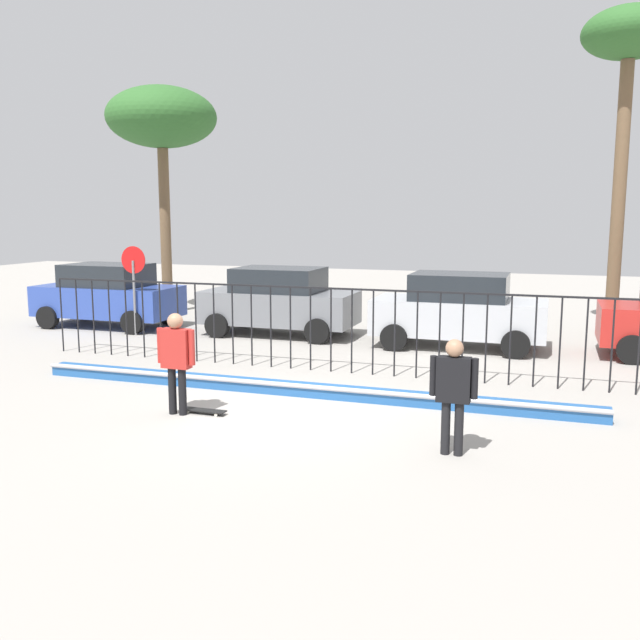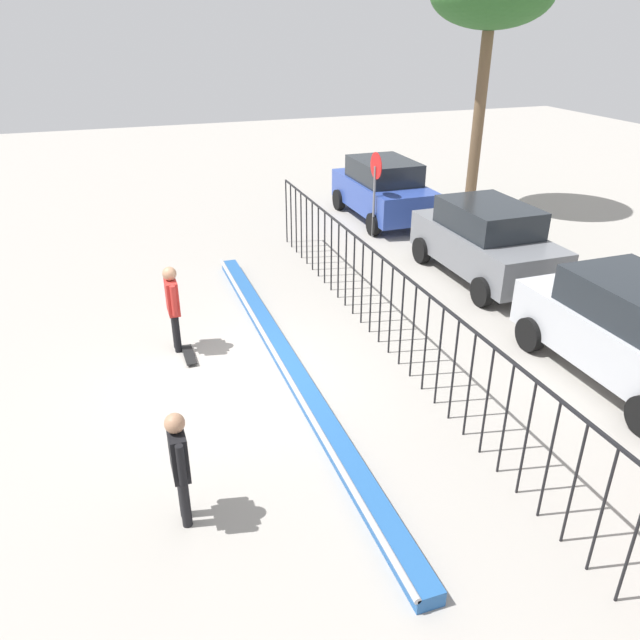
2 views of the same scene
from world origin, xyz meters
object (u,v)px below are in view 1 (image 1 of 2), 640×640
at_px(camera_operator, 453,386).
at_px(parked_car_silver, 459,310).
at_px(skateboard, 204,410).
at_px(parked_car_blue, 108,295).
at_px(palm_tree_tall, 628,51).
at_px(parked_car_gray, 279,301).
at_px(stop_sign, 134,278).
at_px(skateboarder, 176,354).
at_px(palm_tree_short, 162,120).

height_order(camera_operator, parked_car_silver, parked_car_silver).
relative_size(camera_operator, parked_car_silver, 0.39).
xyz_separation_m(skateboard, parked_car_blue, (-7.11, 7.31, 0.91)).
relative_size(parked_car_blue, palm_tree_tall, 0.49).
distance_m(parked_car_gray, palm_tree_tall, 11.54).
height_order(stop_sign, palm_tree_tall, palm_tree_tall).
xyz_separation_m(camera_operator, stop_sign, (-9.80, 6.97, 0.61)).
bearing_deg(parked_car_gray, skateboarder, -85.08).
distance_m(parked_car_gray, stop_sign, 4.10).
bearing_deg(parked_car_blue, skateboarder, -45.47).
xyz_separation_m(skateboarder, parked_car_gray, (-1.26, 7.76, -0.08)).
distance_m(skateboarder, parked_car_blue, 10.04).
height_order(parked_car_blue, parked_car_silver, same).
bearing_deg(palm_tree_tall, stop_sign, -161.06).
relative_size(skateboard, parked_car_blue, 0.19).
distance_m(parked_car_blue, parked_car_silver, 10.47).
bearing_deg(camera_operator, palm_tree_short, -0.15).
bearing_deg(parked_car_silver, palm_tree_short, 160.56).
distance_m(stop_sign, palm_tree_tall, 14.74).
xyz_separation_m(parked_car_gray, palm_tree_short, (-5.31, 2.88, 5.48)).
height_order(skateboarder, parked_car_gray, parked_car_gray).
xyz_separation_m(camera_operator, parked_car_blue, (-11.42, 7.98, -0.03)).
height_order(skateboard, parked_car_blue, parked_car_blue).
bearing_deg(skateboard, parked_car_gray, 98.41).
distance_m(parked_car_silver, palm_tree_tall, 8.41).
xyz_separation_m(skateboard, palm_tree_tall, (7.20, 10.65, 7.63)).
xyz_separation_m(parked_car_silver, stop_sign, (-8.86, -1.05, 0.64)).
distance_m(skateboard, stop_sign, 8.50).
distance_m(palm_tree_tall, palm_tree_short, 14.23).
xyz_separation_m(parked_car_gray, stop_sign, (-3.83, -1.31, 0.64)).
relative_size(camera_operator, parked_car_gray, 0.39).
height_order(camera_operator, palm_tree_short, palm_tree_short).
xyz_separation_m(parked_car_silver, palm_tree_short, (-10.34, 3.14, 5.48)).
xyz_separation_m(parked_car_gray, parked_car_silver, (5.03, -0.26, 0.00)).
xyz_separation_m(parked_car_silver, palm_tree_tall, (3.84, 3.30, 6.72)).
xyz_separation_m(skateboard, stop_sign, (-5.50, 6.29, 1.56)).
xyz_separation_m(skateboarder, stop_sign, (-5.09, 6.45, 0.57)).
height_order(skateboard, camera_operator, camera_operator).
distance_m(camera_operator, palm_tree_short, 16.78).
height_order(stop_sign, palm_tree_short, palm_tree_short).
bearing_deg(parked_car_silver, parked_car_blue, 177.65).
distance_m(parked_car_gray, palm_tree_short, 8.16).
xyz_separation_m(skateboarder, skateboard, (0.41, 0.16, -0.99)).
bearing_deg(stop_sign, skateboarder, -51.73).
xyz_separation_m(camera_operator, palm_tree_tall, (2.89, 11.32, 6.69)).
distance_m(camera_operator, stop_sign, 12.04).
bearing_deg(skateboarder, skateboard, -9.89).
xyz_separation_m(parked_car_blue, palm_tree_tall, (14.31, 3.34, 6.72)).
bearing_deg(palm_tree_short, skateboard, -56.37).
bearing_deg(skateboarder, palm_tree_short, 90.45).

